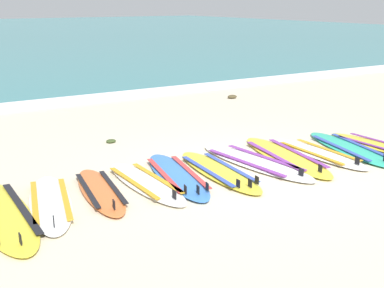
# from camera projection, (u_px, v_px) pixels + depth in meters

# --- Properties ---
(ground_plane) EXTENTS (80.00, 80.00, 0.00)m
(ground_plane) POSITION_uv_depth(u_px,v_px,m) (249.00, 171.00, 7.80)
(ground_plane) COLOR beige
(wave_foam_strip) EXTENTS (80.00, 0.70, 0.11)m
(wave_foam_strip) POSITION_uv_depth(u_px,v_px,m) (90.00, 99.00, 13.17)
(wave_foam_strip) COLOR white
(wave_foam_strip) RESTS_ON ground
(surfboard_0) EXTENTS (0.70, 2.57, 0.18)m
(surfboard_0) POSITION_uv_depth(u_px,v_px,m) (2.00, 213.00, 6.15)
(surfboard_0) COLOR yellow
(surfboard_0) RESTS_ON ground
(surfboard_1) EXTENTS (1.01, 2.16, 0.18)m
(surfboard_1) POSITION_uv_depth(u_px,v_px,m) (50.00, 202.00, 6.49)
(surfboard_1) COLOR white
(surfboard_1) RESTS_ON ground
(surfboard_2) EXTENTS (0.79, 1.98, 0.18)m
(surfboard_2) POSITION_uv_depth(u_px,v_px,m) (100.00, 191.00, 6.88)
(surfboard_2) COLOR orange
(surfboard_2) RESTS_ON ground
(surfboard_3) EXTENTS (0.53, 2.09, 0.18)m
(surfboard_3) POSITION_uv_depth(u_px,v_px,m) (145.00, 182.00, 7.19)
(surfboard_3) COLOR white
(surfboard_3) RESTS_ON ground
(surfboard_4) EXTENTS (1.01, 2.30, 0.18)m
(surfboard_4) POSITION_uv_depth(u_px,v_px,m) (177.00, 175.00, 7.48)
(surfboard_4) COLOR #3875CC
(surfboard_4) RESTS_ON ground
(surfboard_5) EXTENTS (0.75, 2.24, 0.18)m
(surfboard_5) POSITION_uv_depth(u_px,v_px,m) (219.00, 171.00, 7.67)
(surfboard_5) COLOR yellow
(surfboard_5) RESTS_ON ground
(surfboard_6) EXTENTS (0.83, 2.47, 0.18)m
(surfboard_6) POSITION_uv_depth(u_px,v_px,m) (255.00, 162.00, 8.10)
(surfboard_6) COLOR white
(surfboard_6) RESTS_ON ground
(surfboard_7) EXTENTS (1.07, 2.54, 0.18)m
(surfboard_7) POSITION_uv_depth(u_px,v_px,m) (285.00, 156.00, 8.40)
(surfboard_7) COLOR yellow
(surfboard_7) RESTS_ON ground
(surfboard_8) EXTENTS (0.60, 2.12, 0.18)m
(surfboard_8) POSITION_uv_depth(u_px,v_px,m) (319.00, 153.00, 8.56)
(surfboard_8) COLOR white
(surfboard_8) RESTS_ON ground
(surfboard_9) EXTENTS (1.10, 2.40, 0.18)m
(surfboard_9) POSITION_uv_depth(u_px,v_px,m) (350.00, 148.00, 8.83)
(surfboard_9) COLOR #2DB793
(surfboard_9) RESTS_ON ground
(surfboard_10) EXTENTS (0.52, 1.97, 0.18)m
(surfboard_10) POSITION_uv_depth(u_px,v_px,m) (375.00, 145.00, 9.04)
(surfboard_10) COLOR yellow
(surfboard_10) RESTS_ON ground
(seaweed_clump_near_shoreline) EXTENTS (0.26, 0.21, 0.09)m
(seaweed_clump_near_shoreline) POSITION_uv_depth(u_px,v_px,m) (232.00, 97.00, 13.51)
(seaweed_clump_near_shoreline) COLOR #4C4228
(seaweed_clump_near_shoreline) RESTS_ON ground
(seaweed_clump_mid_sand) EXTENTS (0.18, 0.15, 0.06)m
(seaweed_clump_mid_sand) POSITION_uv_depth(u_px,v_px,m) (111.00, 141.00, 9.31)
(seaweed_clump_mid_sand) COLOR #384723
(seaweed_clump_mid_sand) RESTS_ON ground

